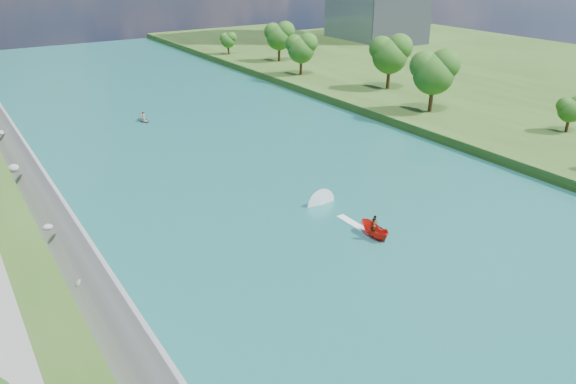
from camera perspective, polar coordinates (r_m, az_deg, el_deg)
ground at (r=55.52m, az=8.22°, el=-4.86°), size 260.00×260.00×0.00m
river_water at (r=70.26m, az=-2.34°, el=1.70°), size 55.00×240.00×0.10m
berm_east at (r=102.89m, az=22.37°, el=7.49°), size 44.00×240.00×1.50m
riprap_bank at (r=61.07m, az=-23.35°, el=-2.04°), size 4.64×236.00×4.46m
trees_east at (r=97.81m, az=13.91°, el=11.45°), size 15.60×135.88×11.81m
motorboat at (r=57.10m, az=7.52°, el=-3.17°), size 3.60×18.67×2.24m
raft at (r=95.29m, az=-14.44°, el=7.17°), size 2.50×3.24×1.64m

